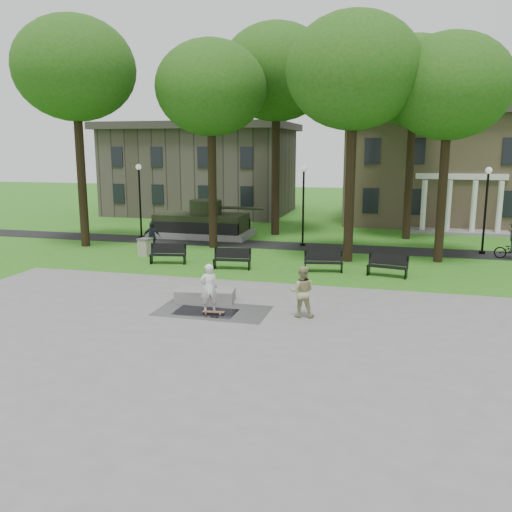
{
  "coord_description": "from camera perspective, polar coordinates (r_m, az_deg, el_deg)",
  "views": [
    {
      "loc": [
        5.8,
        -19.16,
        5.77
      ],
      "look_at": [
        0.34,
        1.84,
        1.4
      ],
      "focal_mm": 38.0,
      "sensor_mm": 36.0,
      "label": 1
    }
  ],
  "objects": [
    {
      "name": "ground",
      "position": [
        20.83,
        -2.19,
        -4.7
      ],
      "size": [
        120.0,
        120.0,
        0.0
      ],
      "primitive_type": "plane",
      "color": "#306317",
      "rests_on": "ground"
    },
    {
      "name": "plaza",
      "position": [
        16.35,
        -7.31,
        -9.34
      ],
      "size": [
        22.0,
        16.0,
        0.02
      ],
      "primitive_type": "cube",
      "color": "gray",
      "rests_on": "ground"
    },
    {
      "name": "footpath",
      "position": [
        32.21,
        3.95,
        1.05
      ],
      "size": [
        44.0,
        2.6,
        0.01
      ],
      "primitive_type": "cube",
      "color": "black",
      "rests_on": "ground"
    },
    {
      "name": "building_right",
      "position": [
        45.37,
        20.12,
        8.91
      ],
      "size": [
        17.0,
        12.0,
        8.6
      ],
      "color": "#9E8460",
      "rests_on": "ground"
    },
    {
      "name": "building_left",
      "position": [
        48.7,
        -5.7,
        8.78
      ],
      "size": [
        15.0,
        10.0,
        7.2
      ],
      "primitive_type": "cube",
      "color": "#4C443D",
      "rests_on": "ground"
    },
    {
      "name": "tree_0",
      "position": [
        33.58,
        -18.54,
        18.12
      ],
      "size": [
        6.8,
        6.8,
        12.97
      ],
      "color": "black",
      "rests_on": "ground"
    },
    {
      "name": "tree_1",
      "position": [
        31.55,
        -4.78,
        17.14
      ],
      "size": [
        6.2,
        6.2,
        11.63
      ],
      "color": "black",
      "rests_on": "ground"
    },
    {
      "name": "tree_2",
      "position": [
        27.98,
        10.27,
        18.5
      ],
      "size": [
        6.6,
        6.6,
        12.16
      ],
      "color": "black",
      "rests_on": "ground"
    },
    {
      "name": "tree_3",
      "position": [
        28.88,
        19.69,
        16.37
      ],
      "size": [
        6.0,
        6.0,
        11.19
      ],
      "color": "black",
      "rests_on": "ground"
    },
    {
      "name": "tree_4",
      "position": [
        36.3,
        2.15,
        18.69
      ],
      "size": [
        7.2,
        7.2,
        13.5
      ],
      "color": "black",
      "rests_on": "ground"
    },
    {
      "name": "tree_5",
      "position": [
        35.88,
        16.34,
        17.19
      ],
      "size": [
        6.4,
        6.4,
        12.44
      ],
      "color": "black",
      "rests_on": "ground"
    },
    {
      "name": "lamp_left",
      "position": [
        35.32,
        -12.14,
        6.3
      ],
      "size": [
        0.36,
        0.36,
        4.73
      ],
      "color": "black",
      "rests_on": "ground"
    },
    {
      "name": "lamp_mid",
      "position": [
        32.04,
        5.01,
        6.01
      ],
      "size": [
        0.36,
        0.36,
        4.73
      ],
      "color": "black",
      "rests_on": "ground"
    },
    {
      "name": "lamp_right",
      "position": [
        31.94,
        23.05,
        5.14
      ],
      "size": [
        0.36,
        0.36,
        4.73
      ],
      "color": "black",
      "rests_on": "ground"
    },
    {
      "name": "tank_monument",
      "position": [
        35.69,
        -5.68,
        3.42
      ],
      "size": [
        7.45,
        3.4,
        2.4
      ],
      "color": "gray",
      "rests_on": "ground"
    },
    {
      "name": "puddle",
      "position": [
        19.42,
        -5.34,
        -5.88
      ],
      "size": [
        2.2,
        1.2,
        0.0
      ],
      "primitive_type": "cube",
      "color": "black",
      "rests_on": "plaza"
    },
    {
      "name": "concrete_block",
      "position": [
        20.71,
        -5.36,
        -4.13
      ],
      "size": [
        2.32,
        1.32,
        0.45
      ],
      "primitive_type": "cube",
      "rotation": [
        0.0,
        0.0,
        0.15
      ],
      "color": "gray",
      "rests_on": "plaza"
    },
    {
      "name": "skateboard",
      "position": [
        19.21,
        -4.5,
        -5.96
      ],
      "size": [
        0.79,
        0.27,
        0.07
      ],
      "primitive_type": "cube",
      "rotation": [
        0.0,
        0.0,
        0.09
      ],
      "color": "brown",
      "rests_on": "plaza"
    },
    {
      "name": "skateboarder",
      "position": [
        19.21,
        -4.98,
        -3.36
      ],
      "size": [
        0.76,
        0.68,
        1.75
      ],
      "primitive_type": "imported",
      "rotation": [
        0.0,
        0.0,
        3.65
      ],
      "color": "white",
      "rests_on": "plaza"
    },
    {
      "name": "friend_watching",
      "position": [
        18.64,
        4.86,
        -3.75
      ],
      "size": [
        0.94,
        0.77,
        1.79
      ],
      "primitive_type": "imported",
      "rotation": [
        0.0,
        0.0,
        3.25
      ],
      "color": "tan",
      "rests_on": "plaza"
    },
    {
      "name": "pedestrian_walker",
      "position": [
        30.88,
        -10.93,
        1.98
      ],
      "size": [
        1.05,
        0.64,
        1.67
      ],
      "primitive_type": "imported",
      "rotation": [
        0.0,
        0.0,
        0.25
      ],
      "color": "black",
      "rests_on": "ground"
    },
    {
      "name": "park_bench_0",
      "position": [
        27.62,
        -9.19,
        0.29
      ],
      "size": [
        1.85,
        0.86,
        1.0
      ],
      "rotation": [
        0.0,
        0.0,
        0.19
      ],
      "color": "black",
      "rests_on": "ground"
    },
    {
      "name": "park_bench_1",
      "position": [
        26.08,
        -2.5,
        -0.23
      ],
      "size": [
        1.84,
        0.71,
        1.0
      ],
      "rotation": [
        0.0,
        0.0,
        0.11
      ],
      "color": "black",
      "rests_on": "ground"
    },
    {
      "name": "park_bench_2",
      "position": [
        25.63,
        7.15,
        -0.51
      ],
      "size": [
        1.85,
        0.82,
        1.0
      ],
      "rotation": [
        0.0,
        0.0,
        0.17
      ],
      "color": "black",
      "rests_on": "ground"
    },
    {
      "name": "park_bench_3",
      "position": [
        25.26,
        13.66,
        -0.93
      ],
      "size": [
        1.85,
        0.85,
        1.0
      ],
      "rotation": [
        0.0,
        0.0,
        -0.19
      ],
      "color": "black",
      "rests_on": "ground"
    },
    {
      "name": "trash_bin",
      "position": [
        29.78,
        -11.57,
        0.94
      ],
      "size": [
        0.78,
        0.78,
        0.96
      ],
      "rotation": [
        0.0,
        0.0,
        -0.2
      ],
      "color": "#A09384",
      "rests_on": "ground"
    }
  ]
}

